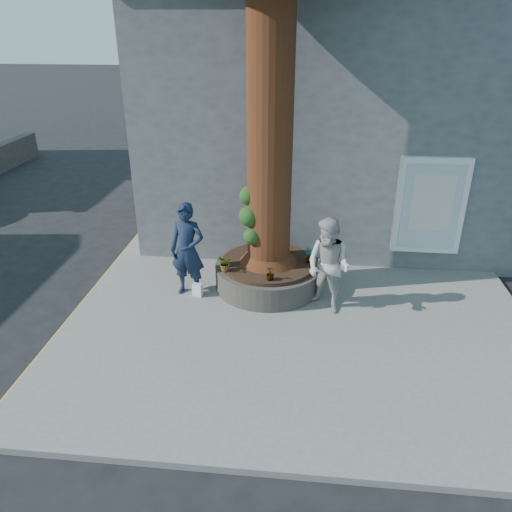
# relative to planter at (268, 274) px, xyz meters

# --- Properties ---
(ground) EXTENTS (120.00, 120.00, 0.00)m
(ground) POSITION_rel_planter_xyz_m (-0.80, -2.00, -0.41)
(ground) COLOR black
(ground) RESTS_ON ground
(pavement) EXTENTS (9.00, 8.00, 0.12)m
(pavement) POSITION_rel_planter_xyz_m (0.70, -1.00, -0.35)
(pavement) COLOR slate
(pavement) RESTS_ON ground
(yellow_line) EXTENTS (0.10, 30.00, 0.01)m
(yellow_line) POSITION_rel_planter_xyz_m (-3.85, -1.00, -0.41)
(yellow_line) COLOR yellow
(yellow_line) RESTS_ON ground
(stone_shop) EXTENTS (10.30, 8.30, 6.30)m
(stone_shop) POSITION_rel_planter_xyz_m (1.70, 5.20, 2.75)
(stone_shop) COLOR #535659
(stone_shop) RESTS_ON ground
(planter) EXTENTS (2.30, 2.30, 0.60)m
(planter) POSITION_rel_planter_xyz_m (0.00, 0.00, 0.00)
(planter) COLOR black
(planter) RESTS_ON pavement
(man) EXTENTS (0.80, 0.59, 2.02)m
(man) POSITION_rel_planter_xyz_m (-1.64, -0.49, 0.72)
(man) COLOR #131E35
(man) RESTS_ON pavement
(woman) EXTENTS (1.19, 1.14, 1.93)m
(woman) POSITION_rel_planter_xyz_m (1.24, -0.84, 0.67)
(woman) COLOR #AFABA7
(woman) RESTS_ON pavement
(shopping_bag) EXTENTS (0.22, 0.16, 0.28)m
(shopping_bag) POSITION_rel_planter_xyz_m (-1.45, -0.60, -0.15)
(shopping_bag) COLOR white
(shopping_bag) RESTS_ON pavement
(plant_a) EXTENTS (0.22, 0.20, 0.35)m
(plant_a) POSITION_rel_planter_xyz_m (0.85, 0.01, 0.48)
(plant_a) COLOR gray
(plant_a) RESTS_ON planter
(plant_b) EXTENTS (0.26, 0.27, 0.40)m
(plant_b) POSITION_rel_planter_xyz_m (-0.19, 0.85, 0.51)
(plant_b) COLOR gray
(plant_b) RESTS_ON planter
(plant_c) EXTENTS (0.18, 0.18, 0.29)m
(plant_c) POSITION_rel_planter_xyz_m (0.10, -0.85, 0.45)
(plant_c) COLOR gray
(plant_c) RESTS_ON planter
(plant_d) EXTENTS (0.37, 0.39, 0.34)m
(plant_d) POSITION_rel_planter_xyz_m (-0.85, -0.56, 0.48)
(plant_d) COLOR gray
(plant_d) RESTS_ON planter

